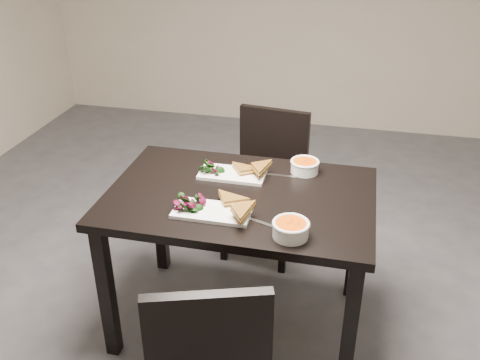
{
  "coord_description": "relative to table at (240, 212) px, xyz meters",
  "views": [
    {
      "loc": [
        0.37,
        -2.28,
        1.94
      ],
      "look_at": [
        -0.09,
        -0.25,
        0.82
      ],
      "focal_mm": 39.8,
      "sensor_mm": 36.0,
      "label": 1
    }
  ],
  "objects": [
    {
      "name": "ground",
      "position": [
        0.09,
        0.25,
        -0.65
      ],
      "size": [
        5.0,
        5.0,
        0.0
      ],
      "primitive_type": "plane",
      "color": "#47474C",
      "rests_on": "ground"
    },
    {
      "name": "salad_far",
      "position": [
        -0.18,
        0.16,
        0.14
      ],
      "size": [
        0.1,
        0.09,
        0.04
      ],
      "primitive_type": null,
      "color": "black",
      "rests_on": "plate_far"
    },
    {
      "name": "soup_bowl_near",
      "position": [
        0.27,
        -0.29,
        0.14
      ],
      "size": [
        0.15,
        0.15,
        0.07
      ],
      "color": "white",
      "rests_on": "table"
    },
    {
      "name": "cutlery_near",
      "position": [
        0.14,
        -0.22,
        0.1
      ],
      "size": [
        0.18,
        0.07,
        0.0
      ],
      "primitive_type": "cube",
      "rotation": [
        0.0,
        0.0,
        -0.34
      ],
      "color": "silver",
      "rests_on": "table"
    },
    {
      "name": "table",
      "position": [
        0.0,
        0.0,
        0.0
      ],
      "size": [
        1.2,
        0.8,
        0.75
      ],
      "color": "black",
      "rests_on": "ground"
    },
    {
      "name": "chair_near",
      "position": [
        0.04,
        -0.7,
        -0.17
      ],
      "size": [
        0.53,
        0.53,
        0.85
      ],
      "rotation": [
        0.0,
        0.0,
        0.32
      ],
      "color": "black",
      "rests_on": "ground"
    },
    {
      "name": "plate_far",
      "position": [
        -0.08,
        0.16,
        0.11
      ],
      "size": [
        0.32,
        0.16,
        0.02
      ],
      "primitive_type": "cube",
      "color": "white",
      "rests_on": "table"
    },
    {
      "name": "chair_far",
      "position": [
        0.0,
        0.73,
        -0.17
      ],
      "size": [
        0.47,
        0.47,
        0.85
      ],
      "rotation": [
        0.0,
        0.0,
        -0.13
      ],
      "color": "black",
      "rests_on": "ground"
    },
    {
      "name": "soup_bowl_far",
      "position": [
        0.26,
        0.28,
        0.13
      ],
      "size": [
        0.14,
        0.14,
        0.06
      ],
      "color": "white",
      "rests_on": "table"
    },
    {
      "name": "sandwich_near",
      "position": [
        -0.01,
        -0.18,
        0.14
      ],
      "size": [
        0.2,
        0.19,
        0.05
      ],
      "primitive_type": null,
      "rotation": [
        0.0,
        0.0,
        0.49
      ],
      "color": "#915C1E",
      "rests_on": "plate_near"
    },
    {
      "name": "sandwich_far",
      "position": [
        -0.01,
        0.15,
        0.14
      ],
      "size": [
        0.2,
        0.19,
        0.05
      ],
      "primitive_type": null,
      "rotation": [
        0.0,
        0.0,
        0.58
      ],
      "color": "#915C1E",
      "rests_on": "plate_far"
    },
    {
      "name": "plate_near",
      "position": [
        -0.08,
        -0.19,
        0.11
      ],
      "size": [
        0.33,
        0.16,
        0.02
      ],
      "primitive_type": "cube",
      "color": "white",
      "rests_on": "table"
    },
    {
      "name": "cutlery_far",
      "position": [
        0.13,
        0.21,
        0.1
      ],
      "size": [
        0.18,
        0.02,
        0.0
      ],
      "primitive_type": "cube",
      "rotation": [
        0.0,
        0.0,
        -0.0
      ],
      "color": "silver",
      "rests_on": "table"
    },
    {
      "name": "salad_near",
      "position": [
        -0.18,
        -0.19,
        0.14
      ],
      "size": [
        0.1,
        0.09,
        0.05
      ],
      "primitive_type": null,
      "color": "black",
      "rests_on": "plate_near"
    }
  ]
}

